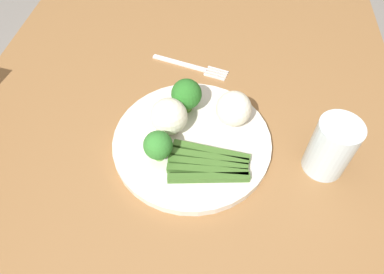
# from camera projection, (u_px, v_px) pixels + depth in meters

# --- Properties ---
(ground_plane) EXTENTS (6.00, 6.00, 0.02)m
(ground_plane) POSITION_uv_depth(u_px,v_px,m) (186.00, 262.00, 1.23)
(ground_plane) COLOR gray
(dining_table) EXTENTS (1.35, 0.83, 0.76)m
(dining_table) POSITION_uv_depth(u_px,v_px,m) (182.00, 159.00, 0.71)
(dining_table) COLOR olive
(dining_table) RESTS_ON ground_plane
(plate) EXTENTS (0.27, 0.27, 0.01)m
(plate) POSITION_uv_depth(u_px,v_px,m) (192.00, 141.00, 0.59)
(plate) COLOR silver
(plate) RESTS_ON dining_table
(asparagus_bundle) EXTENTS (0.08, 0.13, 0.01)m
(asparagus_bundle) POSITION_uv_depth(u_px,v_px,m) (209.00, 164.00, 0.55)
(asparagus_bundle) COLOR #3D6626
(asparagus_bundle) RESTS_ON plate
(broccoli_front_left) EXTENTS (0.05, 0.05, 0.06)m
(broccoli_front_left) POSITION_uv_depth(u_px,v_px,m) (158.00, 146.00, 0.54)
(broccoli_front_left) COLOR #609E3D
(broccoli_front_left) RESTS_ON plate
(broccoli_back_right) EXTENTS (0.05, 0.05, 0.07)m
(broccoli_back_right) POSITION_uv_depth(u_px,v_px,m) (186.00, 95.00, 0.60)
(broccoli_back_right) COLOR #568E33
(broccoli_back_right) RESTS_ON plate
(cauliflower_outer_edge) EXTENTS (0.06, 0.06, 0.06)m
(cauliflower_outer_edge) POSITION_uv_depth(u_px,v_px,m) (169.00, 116.00, 0.58)
(cauliflower_outer_edge) COLOR silver
(cauliflower_outer_edge) RESTS_ON plate
(cauliflower_edge) EXTENTS (0.06, 0.06, 0.06)m
(cauliflower_edge) POSITION_uv_depth(u_px,v_px,m) (234.00, 109.00, 0.59)
(cauliflower_edge) COLOR white
(cauliflower_edge) RESTS_ON plate
(fork) EXTENTS (0.06, 0.16, 0.00)m
(fork) POSITION_uv_depth(u_px,v_px,m) (191.00, 66.00, 0.72)
(fork) COLOR silver
(fork) RESTS_ON dining_table
(water_glass) EXTENTS (0.07, 0.07, 0.10)m
(water_glass) POSITION_uv_depth(u_px,v_px,m) (331.00, 147.00, 0.53)
(water_glass) COLOR silver
(water_glass) RESTS_ON dining_table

